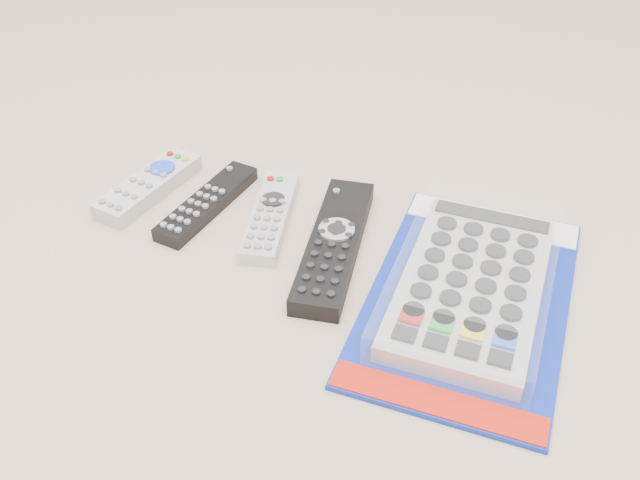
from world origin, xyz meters
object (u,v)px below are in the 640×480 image
(remote_silver_dvd, at_px, (270,216))
(remote_slim_black, at_px, (207,203))
(jumbo_remote_packaged, at_px, (472,284))
(remote_small_grey, at_px, (148,186))
(remote_large_black, at_px, (334,244))

(remote_silver_dvd, bearing_deg, remote_slim_black, 169.36)
(jumbo_remote_packaged, bearing_deg, remote_small_grey, 173.25)
(remote_small_grey, bearing_deg, jumbo_remote_packaged, 3.11)
(remote_silver_dvd, xyz_separation_m, remote_large_black, (0.09, -0.03, 0.00))
(remote_slim_black, bearing_deg, remote_small_grey, -175.17)
(remote_silver_dvd, height_order, remote_large_black, remote_large_black)
(remote_slim_black, distance_m, jumbo_remote_packaged, 0.35)
(remote_large_black, bearing_deg, remote_silver_dvd, 155.26)
(remote_small_grey, height_order, remote_silver_dvd, remote_small_grey)
(remote_small_grey, height_order, remote_large_black, same)
(remote_slim_black, height_order, remote_large_black, remote_large_black)
(remote_small_grey, xyz_separation_m, remote_silver_dvd, (0.17, -0.01, -0.00))
(remote_large_black, distance_m, jumbo_remote_packaged, 0.17)
(remote_large_black, bearing_deg, remote_slim_black, 163.86)
(remote_small_grey, bearing_deg, remote_slim_black, 6.70)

